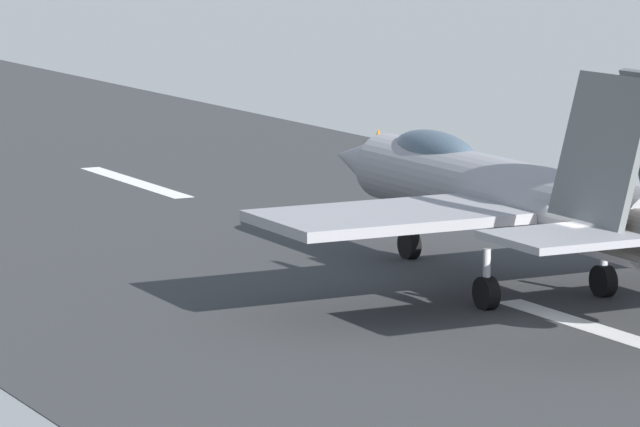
# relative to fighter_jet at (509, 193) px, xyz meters

# --- Properties ---
(ground_plane) EXTENTS (400.00, 400.00, 0.00)m
(ground_plane) POSITION_rel_fighter_jet_xyz_m (-4.08, 0.69, -2.35)
(ground_plane) COLOR gray
(runway_strip) EXTENTS (240.00, 26.00, 0.02)m
(runway_strip) POSITION_rel_fighter_jet_xyz_m (-4.10, 0.69, -2.34)
(runway_strip) COLOR #333435
(runway_strip) RESTS_ON ground
(fighter_jet) EXTENTS (15.93, 13.22, 5.54)m
(fighter_jet) POSITION_rel_fighter_jet_xyz_m (0.00, 0.00, 0.00)
(fighter_jet) COLOR gray
(fighter_jet) RESTS_ON ground
(marker_cone_far) EXTENTS (0.44, 0.44, 0.55)m
(marker_cone_far) POSITION_rel_fighter_jet_xyz_m (26.36, -11.69, -2.07)
(marker_cone_far) COLOR orange
(marker_cone_far) RESTS_ON ground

